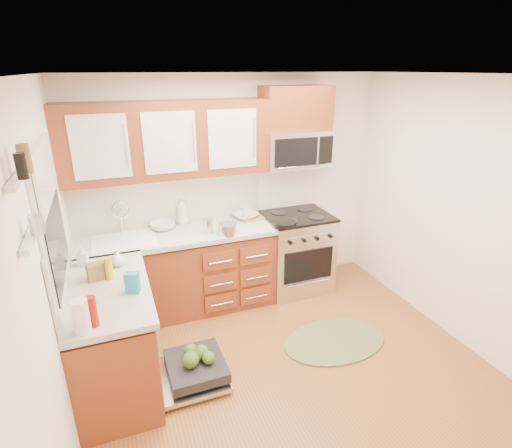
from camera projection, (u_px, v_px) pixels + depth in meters
name	position (u px, v px, depth m)	size (l,w,h in m)	color
floor	(296.00, 378.00, 3.50)	(3.50, 3.50, 0.00)	brown
ceiling	(310.00, 75.00, 2.59)	(3.50, 3.50, 0.00)	white
wall_back	(233.00, 189.00, 4.57)	(3.50, 0.04, 2.50)	white
wall_front	(511.00, 429.00, 1.53)	(3.50, 0.04, 2.50)	white
wall_left	(49.00, 291.00, 2.47)	(0.04, 3.50, 2.50)	white
wall_right	(474.00, 220.00, 3.63)	(0.04, 3.50, 2.50)	white
base_cabinet_back	(180.00, 275.00, 4.37)	(2.05, 0.60, 0.85)	brown
base_cabinet_left	(114.00, 340.00, 3.33)	(0.60, 1.25, 0.85)	brown
countertop_back	(177.00, 235.00, 4.19)	(2.07, 0.64, 0.05)	beige
countertop_left	(107.00, 290.00, 3.16)	(0.64, 1.27, 0.05)	beige
backsplash_back	(170.00, 199.00, 4.33)	(2.05, 0.02, 0.57)	beige
backsplash_left	(60.00, 261.00, 2.95)	(0.02, 1.25, 0.57)	beige
upper_cabinets	(167.00, 140.00, 3.95)	(2.05, 0.35, 0.75)	brown
cabinet_over_mw	(296.00, 108.00, 4.32)	(0.76, 0.35, 0.47)	brown
range	(296.00, 252.00, 4.80)	(0.76, 0.64, 0.95)	silver
microwave	(295.00, 149.00, 4.46)	(0.76, 0.38, 0.40)	silver
sink	(126.00, 252.00, 4.04)	(0.62, 0.50, 0.26)	white
dishwasher	(192.00, 371.00, 3.45)	(0.70, 0.60, 0.20)	silver
window	(51.00, 219.00, 2.80)	(0.03, 1.05, 1.05)	white
window_blind	(45.00, 173.00, 2.69)	(0.02, 0.96, 0.40)	white
shelf_upper	(17.00, 179.00, 1.88)	(0.04, 0.40, 0.03)	white
shelf_lower	(30.00, 237.00, 1.99)	(0.04, 0.40, 0.03)	white
rug	(335.00, 341.00, 3.97)	(1.06, 0.69, 0.02)	olive
skillet	(285.00, 224.00, 4.31)	(0.25, 0.25, 0.05)	black
stock_pot	(228.00, 229.00, 4.13)	(0.20, 0.20, 0.12)	silver
cutting_board	(254.00, 218.00, 4.57)	(0.25, 0.16, 0.02)	#9D7B48
canister	(208.00, 226.00, 4.16)	(0.10, 0.10, 0.16)	silver
paper_towel_roll	(81.00, 316.00, 2.58)	(0.11, 0.11, 0.24)	white
mustard_bottle	(109.00, 268.00, 3.24)	(0.06, 0.06, 0.19)	gold
red_bottle	(93.00, 311.00, 2.64)	(0.06, 0.06, 0.22)	#A2110D
wooden_box	(96.00, 272.00, 3.25)	(0.14, 0.10, 0.14)	brown
blue_carton	(132.00, 283.00, 3.05)	(0.10, 0.06, 0.17)	teal
bowl_a	(246.00, 216.00, 4.58)	(0.28, 0.28, 0.07)	#999999
bowl_b	(163.00, 226.00, 4.27)	(0.26, 0.26, 0.08)	#999999
cup	(239.00, 214.00, 4.60)	(0.13, 0.13, 0.10)	#999999
soap_bottle_a	(182.00, 211.00, 4.37)	(0.12, 0.12, 0.31)	#999999
soap_bottle_b	(82.00, 256.00, 3.48)	(0.08, 0.08, 0.18)	#999999
soap_bottle_c	(117.00, 258.00, 3.47)	(0.12, 0.12, 0.15)	#999999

